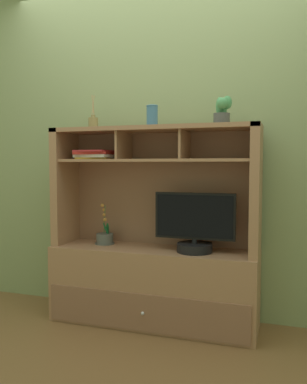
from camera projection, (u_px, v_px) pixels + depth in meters
floor_plane at (154, 323)px, 2.91m from camera, size 6.00×6.00×0.02m
back_wall at (164, 130)px, 3.04m from camera, size 6.00×0.02×2.80m
media_console at (154, 264)px, 2.88m from camera, size 1.47×0.46×1.40m
tv_monitor at (195, 228)px, 2.72m from camera, size 0.55×0.24×0.41m
potted_orchid at (105, 238)px, 3.02m from camera, size 0.15×0.15×0.31m
magazine_stack_left at (95, 155)px, 2.92m from camera, size 0.28×0.24×0.06m
diffuser_bottle at (93, 123)px, 2.98m from camera, size 0.07×0.07×0.25m
potted_succulent at (222, 112)px, 2.63m from camera, size 0.13×0.13×0.19m
ceramic_vase at (152, 116)px, 2.78m from camera, size 0.08×0.08×0.15m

